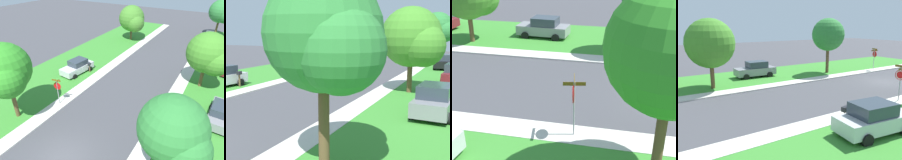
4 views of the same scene
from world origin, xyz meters
The scene contains 5 objects.
ground_plane centered at (0.00, 0.00, 0.00)m, with size 120.00×120.00×0.00m, color #424247.
sidewalk_east centered at (4.70, 12.00, 0.05)m, with size 1.40×56.00×0.10m, color beige.
lawn_east centered at (9.40, 12.00, 0.04)m, with size 8.00×56.00×0.08m, color #38842D.
stop_sign_far_corner centered at (-4.71, 4.75, 1.89)m, with size 0.91×0.91×2.77m.
car_grey_kerbside_mid centered at (9.11, 9.84, 0.87)m, with size 2.22×4.39×1.76m.
Camera 3 is at (-15.69, 2.80, 7.79)m, focal length 49.70 mm.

